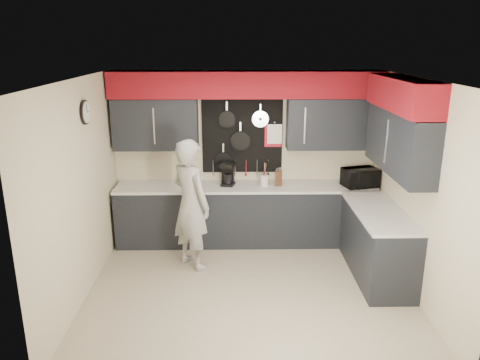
{
  "coord_description": "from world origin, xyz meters",
  "views": [
    {
      "loc": [
        -0.2,
        -5.26,
        3.02
      ],
      "look_at": [
        -0.1,
        0.5,
        1.29
      ],
      "focal_mm": 35.0,
      "sensor_mm": 36.0,
      "label": 1
    }
  ],
  "objects_px": {
    "utensil_crock": "(265,180)",
    "person": "(191,204)",
    "knife_block": "(278,178)",
    "coffee_maker": "(228,173)",
    "microwave": "(360,178)"
  },
  "relations": [
    {
      "from": "utensil_crock",
      "to": "coffee_maker",
      "type": "height_order",
      "value": "coffee_maker"
    },
    {
      "from": "coffee_maker",
      "to": "person",
      "type": "bearing_deg",
      "value": -107.3
    },
    {
      "from": "utensil_crock",
      "to": "person",
      "type": "bearing_deg",
      "value": -143.7
    },
    {
      "from": "microwave",
      "to": "utensil_crock",
      "type": "relative_size",
      "value": 3.12
    },
    {
      "from": "utensil_crock",
      "to": "person",
      "type": "relative_size",
      "value": 0.09
    },
    {
      "from": "microwave",
      "to": "utensil_crock",
      "type": "height_order",
      "value": "microwave"
    },
    {
      "from": "person",
      "to": "knife_block",
      "type": "bearing_deg",
      "value": -102.72
    },
    {
      "from": "utensil_crock",
      "to": "coffee_maker",
      "type": "distance_m",
      "value": 0.56
    },
    {
      "from": "knife_block",
      "to": "utensil_crock",
      "type": "distance_m",
      "value": 0.21
    },
    {
      "from": "microwave",
      "to": "coffee_maker",
      "type": "distance_m",
      "value": 1.97
    },
    {
      "from": "knife_block",
      "to": "person",
      "type": "xyz_separation_m",
      "value": [
        -1.25,
        -0.76,
        -0.14
      ]
    },
    {
      "from": "knife_block",
      "to": "coffee_maker",
      "type": "xyz_separation_m",
      "value": [
        -0.76,
        0.06,
        0.07
      ]
    },
    {
      "from": "coffee_maker",
      "to": "person",
      "type": "relative_size",
      "value": 0.19
    },
    {
      "from": "microwave",
      "to": "person",
      "type": "height_order",
      "value": "person"
    },
    {
      "from": "coffee_maker",
      "to": "utensil_crock",
      "type": "bearing_deg",
      "value": 6.91
    }
  ]
}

